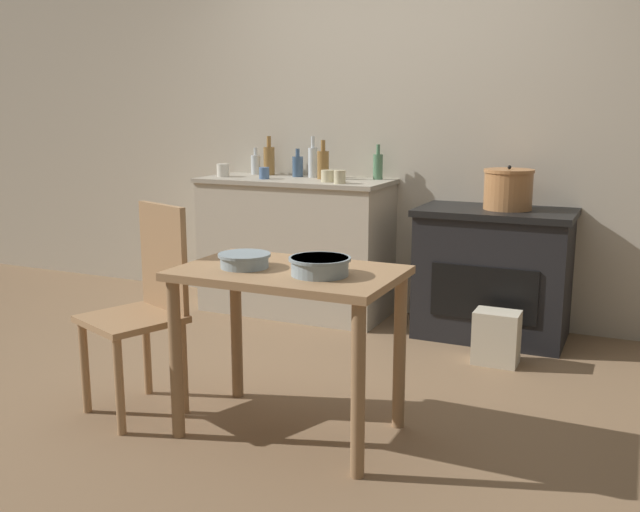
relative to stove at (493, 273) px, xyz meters
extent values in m
plane|color=#896B4C|center=(-0.79, -1.28, -0.41)|extent=(14.00, 14.00, 0.00)
cube|color=beige|center=(-0.79, 0.31, 0.87)|extent=(8.00, 0.07, 2.55)
cube|color=beige|center=(-1.38, 0.00, 0.05)|extent=(1.30, 0.56, 0.92)
cube|color=#A9A08F|center=(-1.38, 0.00, 0.52)|extent=(1.33, 0.59, 0.03)
cube|color=black|center=(0.00, 0.00, -0.02)|extent=(0.91, 0.54, 0.78)
cube|color=black|center=(0.00, 0.00, 0.39)|extent=(0.95, 0.58, 0.04)
cube|color=black|center=(0.00, -0.28, -0.07)|extent=(0.63, 0.01, 0.33)
cube|color=#A87F56|center=(-0.53, -1.76, 0.32)|extent=(0.94, 0.60, 0.03)
cylinder|color=#97724E|center=(-0.96, -2.01, -0.05)|extent=(0.06, 0.06, 0.71)
cylinder|color=#97724E|center=(-0.11, -2.01, -0.05)|extent=(0.06, 0.06, 0.71)
cylinder|color=#97724E|center=(-0.96, -1.51, -0.05)|extent=(0.06, 0.06, 0.71)
cylinder|color=#97724E|center=(-0.11, -1.51, -0.05)|extent=(0.06, 0.06, 0.71)
cube|color=#A87F56|center=(-1.29, -1.89, 0.05)|extent=(0.52, 0.52, 0.03)
cube|color=#A87F56|center=(-1.22, -1.72, 0.32)|extent=(0.35, 0.16, 0.50)
cylinder|color=#A87F56|center=(-1.51, -1.98, -0.19)|extent=(0.04, 0.04, 0.45)
cylinder|color=#A87F56|center=(-1.20, -2.10, -0.19)|extent=(0.04, 0.04, 0.45)
cylinder|color=#A87F56|center=(-1.38, -1.67, -0.19)|extent=(0.04, 0.04, 0.45)
cylinder|color=#A87F56|center=(-1.08, -1.79, -0.19)|extent=(0.04, 0.04, 0.45)
cube|color=beige|center=(0.13, -0.50, -0.26)|extent=(0.25, 0.17, 0.31)
cylinder|color=#B77A47|center=(0.06, 0.01, 0.52)|extent=(0.29, 0.29, 0.23)
cylinder|color=#B77A47|center=(0.06, 0.01, 0.64)|extent=(0.30, 0.30, 0.02)
sphere|color=black|center=(0.06, 0.01, 0.66)|extent=(0.02, 0.02, 0.02)
cylinder|color=#93A8B2|center=(-0.72, -1.81, 0.37)|extent=(0.21, 0.21, 0.06)
cylinder|color=#8597A0|center=(-0.72, -1.81, 0.39)|extent=(0.23, 0.23, 0.01)
cylinder|color=#93A8B2|center=(-0.37, -1.81, 0.37)|extent=(0.24, 0.24, 0.08)
cylinder|color=#8597A0|center=(-0.37, -1.81, 0.40)|extent=(0.26, 0.26, 0.01)
cylinder|color=#517F5B|center=(-0.85, 0.18, 0.62)|extent=(0.07, 0.07, 0.17)
cylinder|color=#517F5B|center=(-0.85, 0.18, 0.74)|extent=(0.03, 0.03, 0.07)
cylinder|color=#3D5675|center=(-1.43, 0.13, 0.61)|extent=(0.08, 0.08, 0.14)
cylinder|color=#3D5675|center=(-1.43, 0.13, 0.71)|extent=(0.03, 0.03, 0.06)
cylinder|color=silver|center=(-1.80, 0.19, 0.61)|extent=(0.07, 0.07, 0.14)
cylinder|color=silver|center=(-1.80, 0.19, 0.71)|extent=(0.03, 0.03, 0.05)
cylinder|color=silver|center=(-1.31, 0.13, 0.64)|extent=(0.07, 0.07, 0.21)
cylinder|color=silver|center=(-1.31, 0.13, 0.79)|extent=(0.02, 0.02, 0.08)
cylinder|color=olive|center=(-1.20, 0.05, 0.63)|extent=(0.08, 0.08, 0.19)
cylinder|color=olive|center=(-1.20, 0.05, 0.77)|extent=(0.03, 0.03, 0.07)
cylinder|color=olive|center=(-1.68, 0.17, 0.64)|extent=(0.08, 0.08, 0.20)
cylinder|color=olive|center=(-1.68, 0.17, 0.78)|extent=(0.03, 0.03, 0.08)
cylinder|color=beige|center=(-1.08, -0.12, 0.58)|extent=(0.09, 0.09, 0.08)
cylinder|color=silver|center=(-1.91, -0.09, 0.58)|extent=(0.09, 0.09, 0.09)
cylinder|color=#4C6B99|center=(-1.57, -0.11, 0.58)|extent=(0.07, 0.07, 0.08)
cylinder|color=beige|center=(-0.97, -0.19, 0.58)|extent=(0.07, 0.07, 0.09)
camera|label=1|loc=(0.83, -4.41, 1.00)|focal=40.00mm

